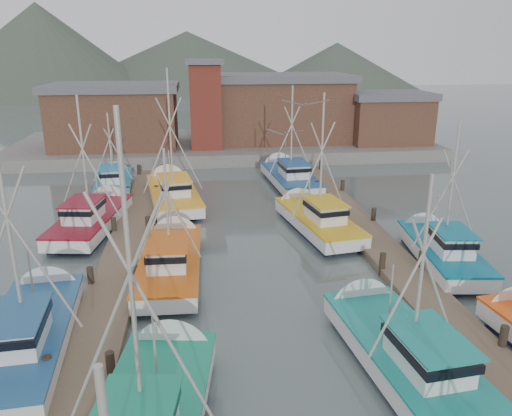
{
  "coord_description": "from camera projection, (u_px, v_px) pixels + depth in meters",
  "views": [
    {
      "loc": [
        -2.82,
        -16.7,
        10.84
      ],
      "look_at": [
        0.13,
        8.59,
        2.6
      ],
      "focal_mm": 35.0,
      "sensor_mm": 36.0,
      "label": 1
    }
  ],
  "objects": [
    {
      "name": "ground",
      "position": [
        278.0,
        339.0,
        19.43
      ],
      "size": [
        260.0,
        260.0,
        0.0
      ],
      "primitive_type": "plane",
      "color": "#43504D",
      "rests_on": "ground"
    },
    {
      "name": "dock_left",
      "position": [
        110.0,
        295.0,
        22.41
      ],
      "size": [
        2.3,
        46.0,
        1.5
      ],
      "color": "brown",
      "rests_on": "ground"
    },
    {
      "name": "dock_right",
      "position": [
        409.0,
        279.0,
        23.96
      ],
      "size": [
        2.3,
        46.0,
        1.5
      ],
      "color": "brown",
      "rests_on": "ground"
    },
    {
      "name": "quay",
      "position": [
        225.0,
        146.0,
        54.21
      ],
      "size": [
        44.0,
        16.0,
        1.2
      ],
      "primitive_type": "cube",
      "color": "gray",
      "rests_on": "ground"
    },
    {
      "name": "shed_left",
      "position": [
        115.0,
        115.0,
        49.96
      ],
      "size": [
        12.72,
        8.48,
        6.2
      ],
      "color": "brown",
      "rests_on": "quay"
    },
    {
      "name": "shed_center",
      "position": [
        280.0,
        107.0,
        53.61
      ],
      "size": [
        14.84,
        9.54,
        6.9
      ],
      "color": "brown",
      "rests_on": "quay"
    },
    {
      "name": "shed_right",
      "position": [
        388.0,
        117.0,
        52.25
      ],
      "size": [
        8.48,
        6.36,
        5.2
      ],
      "color": "brown",
      "rests_on": "quay"
    },
    {
      "name": "lookout_tower",
      "position": [
        205.0,
        104.0,
        48.68
      ],
      "size": [
        3.6,
        3.6,
        8.5
      ],
      "color": "maroon",
      "rests_on": "quay"
    },
    {
      "name": "distant_hills",
      "position": [
        159.0,
        89.0,
        133.87
      ],
      "size": [
        175.0,
        140.0,
        42.0
      ],
      "color": "#445043",
      "rests_on": "ground"
    },
    {
      "name": "boat_5",
      "position": [
        401.0,
        351.0,
        17.49
      ],
      "size": [
        3.88,
        9.59,
        8.05
      ],
      "rotation": [
        0.0,
        0.0,
        0.11
      ],
      "color": "#101B37",
      "rests_on": "ground"
    },
    {
      "name": "boat_6",
      "position": [
        31.0,
        331.0,
        18.73
      ],
      "size": [
        3.97,
        9.35,
        9.72
      ],
      "rotation": [
        0.0,
        0.0,
        0.08
      ],
      "color": "#101B37",
      "rests_on": "ground"
    },
    {
      "name": "boat_8",
      "position": [
        171.0,
        259.0,
        25.04
      ],
      "size": [
        3.08,
        9.24,
        7.26
      ],
      "rotation": [
        0.0,
        0.0,
        -0.02
      ],
      "color": "#101B37",
      "rests_on": "ground"
    },
    {
      "name": "boat_9",
      "position": [
        315.0,
        219.0,
        30.93
      ],
      "size": [
        4.17,
        9.2,
        9.14
      ],
      "rotation": [
        0.0,
        0.0,
        0.17
      ],
      "color": "#101B37",
      "rests_on": "ground"
    },
    {
      "name": "boat_10",
      "position": [
        94.0,
        217.0,
        31.17
      ],
      "size": [
        4.1,
        9.53,
        9.05
      ],
      "rotation": [
        0.0,
        0.0,
        -0.14
      ],
      "color": "#101B37",
      "rests_on": "ground"
    },
    {
      "name": "boat_11",
      "position": [
        439.0,
        249.0,
        26.3
      ],
      "size": [
        3.46,
        8.52,
        8.27
      ],
      "rotation": [
        0.0,
        0.0,
        -0.11
      ],
      "color": "#101B37",
      "rests_on": "ground"
    },
    {
      "name": "boat_12",
      "position": [
        172.0,
        193.0,
        36.49
      ],
      "size": [
        4.56,
        10.35,
        10.44
      ],
      "rotation": [
        0.0,
        0.0,
        0.15
      ],
      "color": "#101B37",
      "rests_on": "ground"
    },
    {
      "name": "boat_13",
      "position": [
        288.0,
        176.0,
        41.1
      ],
      "size": [
        3.8,
        9.96,
        8.92
      ],
      "rotation": [
        0.0,
        0.0,
        0.08
      ],
      "color": "#101B37",
      "rests_on": "ground"
    },
    {
      "name": "boat_14",
      "position": [
        114.0,
        183.0,
        39.15
      ],
      "size": [
        3.41,
        8.59,
        6.87
      ],
      "rotation": [
        0.0,
        0.0,
        0.1
      ],
      "color": "#101B37",
      "rests_on": "ground"
    },
    {
      "name": "gull_near",
      "position": [
        305.0,
        103.0,
        15.53
      ],
      "size": [
        1.55,
        0.64,
        0.24
      ],
      "rotation": [
        0.0,
        0.0,
        -0.17
      ],
      "color": "gray",
      "rests_on": "ground"
    },
    {
      "name": "gull_far",
      "position": [
        285.0,
        132.0,
        20.01
      ],
      "size": [
        1.48,
        0.65,
        0.24
      ],
      "rotation": [
        0.0,
        0.0,
        -0.63
      ],
      "color": "gray",
      "rests_on": "ground"
    }
  ]
}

